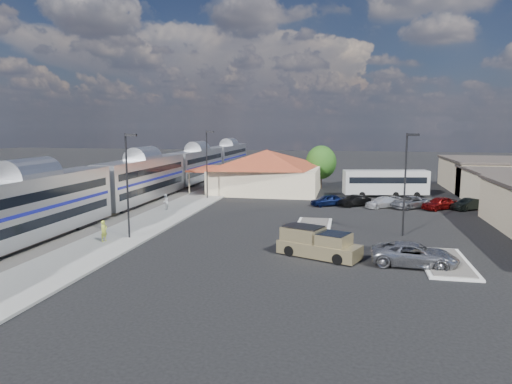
% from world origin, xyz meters
% --- Properties ---
extents(ground, '(280.00, 280.00, 0.00)m').
position_xyz_m(ground, '(0.00, 0.00, 0.00)').
color(ground, black).
rests_on(ground, ground).
extents(railbed, '(16.00, 100.00, 0.12)m').
position_xyz_m(railbed, '(-21.00, 8.00, 0.06)').
color(railbed, '#4C4944').
rests_on(railbed, ground).
extents(platform, '(5.50, 92.00, 0.18)m').
position_xyz_m(platform, '(-12.00, 6.00, 0.09)').
color(platform, gray).
rests_on(platform, ground).
extents(passenger_train, '(3.00, 104.00, 5.55)m').
position_xyz_m(passenger_train, '(-18.00, 11.94, 2.87)').
color(passenger_train, silver).
rests_on(passenger_train, ground).
extents(freight_cars, '(2.80, 46.00, 4.00)m').
position_xyz_m(freight_cars, '(-24.00, 6.25, 1.93)').
color(freight_cars, black).
rests_on(freight_cars, ground).
extents(station_depot, '(18.35, 12.24, 6.20)m').
position_xyz_m(station_depot, '(-4.56, 24.00, 3.13)').
color(station_depot, '#C3B78F').
rests_on(station_depot, ground).
extents(traffic_island_south, '(3.30, 7.50, 0.21)m').
position_xyz_m(traffic_island_south, '(4.00, 2.00, 0.10)').
color(traffic_island_south, silver).
rests_on(traffic_island_south, ground).
extents(traffic_island_north, '(3.30, 7.50, 0.21)m').
position_xyz_m(traffic_island_north, '(14.00, -8.00, 0.10)').
color(traffic_island_north, silver).
rests_on(traffic_island_north, ground).
extents(lamp_plat_s, '(1.08, 0.25, 9.00)m').
position_xyz_m(lamp_plat_s, '(-10.90, -6.00, 5.34)').
color(lamp_plat_s, black).
rests_on(lamp_plat_s, ground).
extents(lamp_plat_n, '(1.08, 0.25, 9.00)m').
position_xyz_m(lamp_plat_n, '(-10.90, 16.00, 5.34)').
color(lamp_plat_n, black).
rests_on(lamp_plat_n, ground).
extents(lamp_lot, '(1.08, 0.25, 9.00)m').
position_xyz_m(lamp_lot, '(12.10, 0.00, 5.34)').
color(lamp_lot, black).
rests_on(lamp_lot, ground).
extents(tree_depot, '(4.71, 4.71, 6.63)m').
position_xyz_m(tree_depot, '(3.00, 30.00, 4.02)').
color(tree_depot, '#382314').
rests_on(tree_depot, ground).
extents(pickup_truck, '(6.43, 4.33, 2.09)m').
position_xyz_m(pickup_truck, '(5.19, -8.08, 0.99)').
color(pickup_truck, tan).
rests_on(pickup_truck, ground).
extents(suv, '(5.98, 3.10, 1.61)m').
position_xyz_m(suv, '(11.76, -8.98, 0.81)').
color(suv, '#97999F').
rests_on(suv, ground).
extents(coach_bus, '(11.54, 4.54, 3.62)m').
position_xyz_m(coach_bus, '(12.19, 22.91, 2.09)').
color(coach_bus, silver).
rests_on(coach_bus, ground).
extents(person_a, '(0.59, 0.73, 1.74)m').
position_xyz_m(person_a, '(-12.41, -7.63, 1.05)').
color(person_a, '#A8B739').
rests_on(person_a, platform).
extents(person_b, '(0.75, 0.92, 1.80)m').
position_xyz_m(person_b, '(-13.12, 6.95, 1.08)').
color(person_b, silver).
rests_on(person_b, platform).
extents(parked_car_a, '(4.44, 3.56, 1.42)m').
position_xyz_m(parked_car_a, '(4.79, 14.09, 0.71)').
color(parked_car_a, '#0C173F').
rests_on(parked_car_a, ground).
extents(parked_car_b, '(4.08, 3.65, 1.34)m').
position_xyz_m(parked_car_b, '(7.99, 14.39, 0.67)').
color(parked_car_b, black).
rests_on(parked_car_b, ground).
extents(parked_car_c, '(4.63, 4.01, 1.28)m').
position_xyz_m(parked_car_c, '(11.19, 14.09, 0.64)').
color(parked_car_c, white).
rests_on(parked_car_c, ground).
extents(parked_car_d, '(5.46, 4.89, 1.41)m').
position_xyz_m(parked_car_d, '(14.39, 14.39, 0.70)').
color(parked_car_d, gray).
rests_on(parked_car_d, ground).
extents(parked_car_e, '(4.58, 4.15, 1.51)m').
position_xyz_m(parked_car_e, '(17.59, 14.09, 0.75)').
color(parked_car_e, maroon).
rests_on(parked_car_e, ground).
extents(parked_car_f, '(4.21, 3.50, 1.36)m').
position_xyz_m(parked_car_f, '(20.79, 14.39, 0.68)').
color(parked_car_f, black).
rests_on(parked_car_f, ground).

